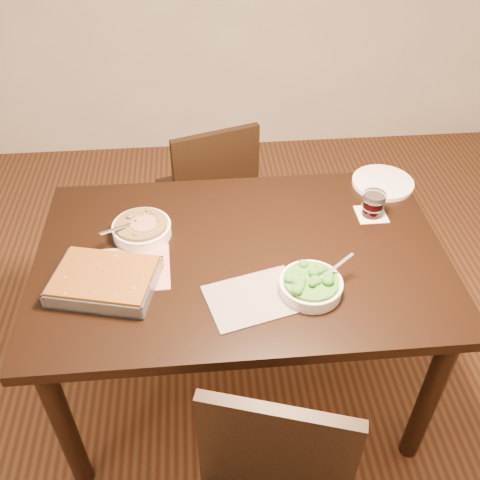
# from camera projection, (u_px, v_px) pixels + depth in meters

# --- Properties ---
(ground) EXTENTS (4.00, 4.00, 0.00)m
(ground) POSITION_uv_depth(u_px,v_px,m) (241.00, 381.00, 2.32)
(ground) COLOR #3F1D12
(ground) RESTS_ON ground
(table) EXTENTS (1.40, 0.90, 0.75)m
(table) POSITION_uv_depth(u_px,v_px,m) (241.00, 272.00, 1.89)
(table) COLOR black
(table) RESTS_ON ground
(magazine_a) EXTENTS (0.31, 0.23, 0.01)m
(magazine_a) POSITION_uv_depth(u_px,v_px,m) (124.00, 270.00, 1.76)
(magazine_a) COLOR #A83035
(magazine_a) RESTS_ON table
(magazine_b) EXTENTS (0.33, 0.27, 0.01)m
(magazine_b) POSITION_uv_depth(u_px,v_px,m) (254.00, 298.00, 1.66)
(magazine_b) COLOR #282930
(magazine_b) RESTS_ON table
(coaster) EXTENTS (0.11, 0.11, 0.00)m
(coaster) POSITION_uv_depth(u_px,v_px,m) (371.00, 214.00, 1.99)
(coaster) COLOR white
(coaster) RESTS_ON table
(stew_bowl) EXTENTS (0.21, 0.21, 0.08)m
(stew_bowl) POSITION_uv_depth(u_px,v_px,m) (142.00, 229.00, 1.88)
(stew_bowl) COLOR white
(stew_bowl) RESTS_ON table
(broccoli_bowl) EXTENTS (0.21, 0.20, 0.08)m
(broccoli_bowl) POSITION_uv_depth(u_px,v_px,m) (311.00, 285.00, 1.67)
(broccoli_bowl) COLOR white
(broccoli_bowl) RESTS_ON table
(baking_dish) EXTENTS (0.37, 0.30, 0.06)m
(baking_dish) POSITION_uv_depth(u_px,v_px,m) (105.00, 281.00, 1.69)
(baking_dish) COLOR silver
(baking_dish) RESTS_ON table
(wine_tumbler) EXTENTS (0.08, 0.08, 0.09)m
(wine_tumbler) POSITION_uv_depth(u_px,v_px,m) (373.00, 204.00, 1.96)
(wine_tumbler) COLOR black
(wine_tumbler) RESTS_ON coaster
(dinner_plate) EXTENTS (0.24, 0.24, 0.02)m
(dinner_plate) POSITION_uv_depth(u_px,v_px,m) (383.00, 183.00, 2.13)
(dinner_plate) COLOR white
(dinner_plate) RESTS_ON table
(chair_far) EXTENTS (0.50, 0.50, 0.85)m
(chair_far) POSITION_uv_depth(u_px,v_px,m) (210.00, 192.00, 2.57)
(chair_far) COLOR black
(chair_far) RESTS_ON ground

